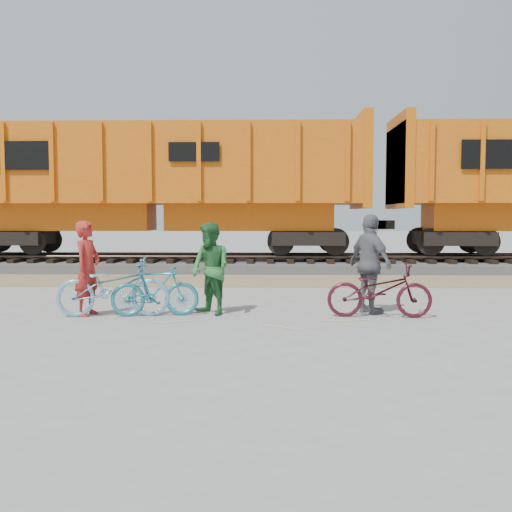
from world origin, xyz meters
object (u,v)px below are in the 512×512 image
(bicycle_blue, at_px, (113,287))
(person_woman, at_px, (370,264))
(hopper_car_center, at_px, (159,182))
(bicycle_teal, at_px, (155,290))
(bicycle_maroon, at_px, (379,290))
(person_solo, at_px, (87,268))
(person_man, at_px, (210,269))

(bicycle_blue, bearing_deg, person_woman, -91.02)
(hopper_car_center, bearing_deg, person_woman, -57.34)
(bicycle_teal, xyz_separation_m, bicycle_maroon, (4.08, -0.01, 0.01))
(person_solo, height_order, person_man, person_solo)
(bicycle_teal, xyz_separation_m, person_woman, (3.98, 0.39, 0.46))
(person_woman, bearing_deg, person_man, 64.08)
(person_solo, bearing_deg, bicycle_teal, -79.53)
(person_solo, distance_m, person_man, 2.26)
(person_solo, xyz_separation_m, person_man, (2.25, 0.14, -0.01))
(bicycle_teal, xyz_separation_m, person_solo, (-1.25, 0.06, 0.39))
(person_man, bearing_deg, bicycle_maroon, 41.75)
(bicycle_maroon, relative_size, person_man, 1.09)
(bicycle_blue, bearing_deg, bicycle_teal, -92.90)
(hopper_car_center, bearing_deg, bicycle_teal, -79.67)
(bicycle_maroon, bearing_deg, person_woman, 17.76)
(person_man, bearing_deg, hopper_car_center, 152.22)
(hopper_car_center, height_order, bicycle_maroon, hopper_car_center)
(bicycle_blue, height_order, bicycle_maroon, bicycle_blue)
(person_solo, bearing_deg, person_man, -73.32)
(bicycle_blue, height_order, person_woman, person_woman)
(hopper_car_center, distance_m, person_woman, 10.70)
(bicycle_teal, height_order, person_solo, person_solo)
(person_woman, bearing_deg, bicycle_maroon, 164.49)
(bicycle_maroon, relative_size, person_woman, 1.00)
(bicycle_blue, bearing_deg, person_solo, 72.44)
(bicycle_maroon, distance_m, person_man, 3.11)
(hopper_car_center, bearing_deg, person_man, -73.45)
(person_man, bearing_deg, bicycle_teal, -123.02)
(person_man, bearing_deg, bicycle_blue, -126.40)
(bicycle_blue, distance_m, person_woman, 4.77)
(bicycle_maroon, xyz_separation_m, person_man, (-3.08, 0.21, 0.37))
(bicycle_teal, height_order, person_woman, person_woman)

